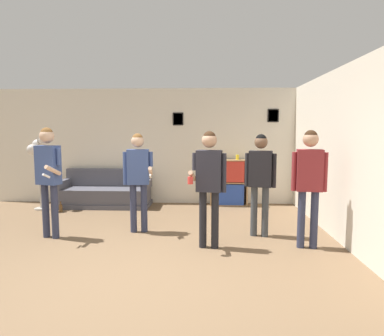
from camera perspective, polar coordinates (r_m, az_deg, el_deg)
name	(u,v)px	position (r m, az deg, el deg)	size (l,w,h in m)	color
ground_plane	(128,277)	(4.31, -10.56, -17.38)	(20.00, 20.00, 0.00)	brown
wall_back	(168,146)	(8.12, -4.09, 3.61)	(8.34, 0.08, 2.70)	silver
wall_right	(328,152)	(6.31, 21.68, 2.43)	(0.06, 6.59, 2.70)	silver
couch	(106,194)	(8.11, -14.18, -4.20)	(2.05, 0.80, 0.83)	#4C4C56
bookshelf	(229,183)	(7.95, 6.12, -2.44)	(0.85, 0.30, 1.06)	#A87F51
floor_lamp	(38,150)	(8.11, -24.25, 2.76)	(0.43, 0.46, 1.63)	#ADA89E
person_player_foreground_left	(48,170)	(5.87, -22.85, -0.30)	(0.48, 0.56, 1.77)	#2D334C
person_player_foreground_center	(138,172)	(5.81, -8.97, -0.65)	(0.53, 0.44, 1.68)	#2D334C
person_watcher_holding_cup	(209,177)	(4.94, 2.86, -1.45)	(0.55, 0.41, 1.72)	black
person_spectator_near_bookshelf	(260,174)	(5.62, 11.32, -1.02)	(0.49, 0.29, 1.67)	#3D4247
person_spectator_far_right	(309,176)	(5.22, 18.97, -1.26)	(0.50, 0.25, 1.73)	#2D334C
bottle_on_floor	(61,208)	(7.85, -21.03, -6.21)	(0.07, 0.07, 0.22)	brown
drinking_cup	(237,157)	(7.90, 7.58, 1.80)	(0.07, 0.07, 0.11)	yellow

